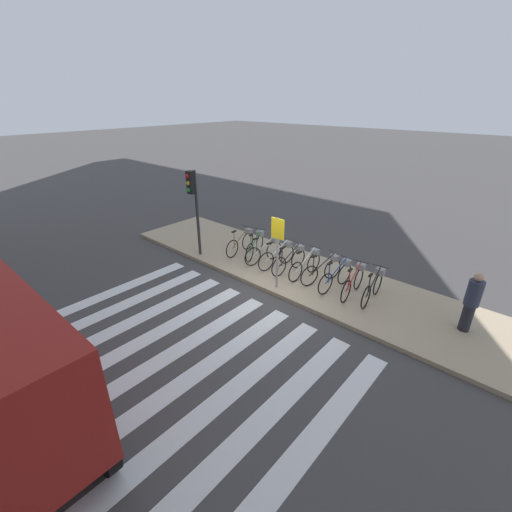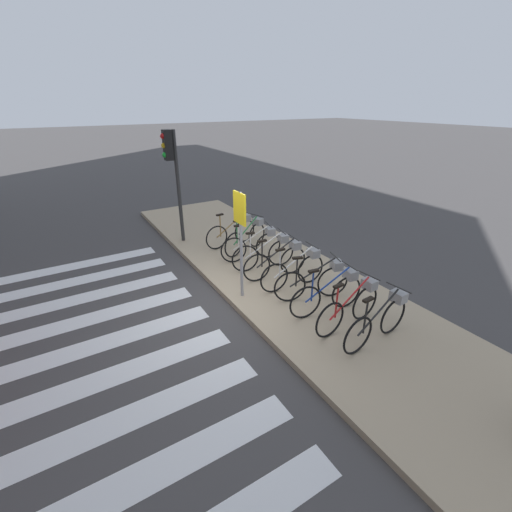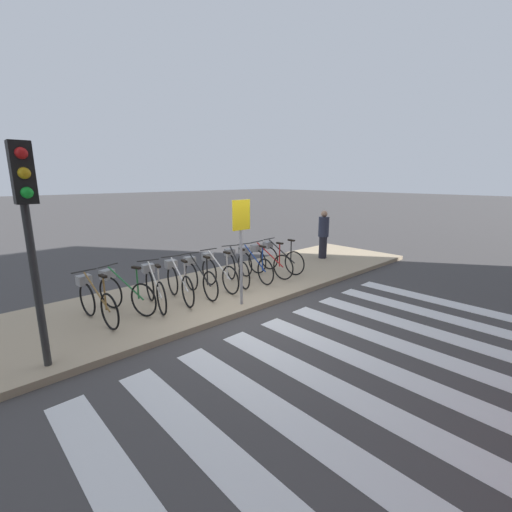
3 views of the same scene
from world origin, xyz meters
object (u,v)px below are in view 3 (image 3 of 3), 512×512
(parked_bicycle_8, at_px, (267,260))
(parked_bicycle_9, at_px, (279,257))
(parked_bicycle_2, at_px, (154,286))
(sign_post, at_px, (241,234))
(parked_bicycle_3, at_px, (178,280))
(parked_bicycle_5, at_px, (217,271))
(traffic_light, at_px, (27,211))
(parked_bicycle_7, at_px, (253,264))
(parked_bicycle_4, at_px, (198,276))
(parked_bicycle_6, at_px, (236,266))
(pedestrian, at_px, (323,234))
(parked_bicycle_0, at_px, (95,299))
(parked_bicycle_1, at_px, (123,291))

(parked_bicycle_8, bearing_deg, parked_bicycle_9, 8.75)
(parked_bicycle_2, bearing_deg, sign_post, -39.82)
(sign_post, bearing_deg, parked_bicycle_8, 31.44)
(parked_bicycle_9, bearing_deg, parked_bicycle_8, -171.25)
(parked_bicycle_3, height_order, parked_bicycle_5, same)
(parked_bicycle_5, xyz_separation_m, traffic_light, (-3.85, -1.26, 1.76))
(traffic_light, bearing_deg, parked_bicycle_7, 13.79)
(parked_bicycle_4, relative_size, parked_bicycle_6, 1.04)
(parked_bicycle_9, relative_size, sign_post, 0.72)
(parked_bicycle_9, bearing_deg, parked_bicycle_6, -179.48)
(parked_bicycle_6, height_order, pedestrian, pedestrian)
(parked_bicycle_6, bearing_deg, pedestrian, 2.56)
(parked_bicycle_5, distance_m, parked_bicycle_7, 1.11)
(traffic_light, distance_m, sign_post, 3.66)
(parked_bicycle_0, xyz_separation_m, traffic_light, (-1.05, -1.23, 1.76))
(parked_bicycle_4, relative_size, parked_bicycle_5, 1.00)
(parked_bicycle_8, xyz_separation_m, parked_bicycle_9, (0.55, 0.08, 0.00))
(parked_bicycle_3, distance_m, pedestrian, 5.60)
(parked_bicycle_7, relative_size, parked_bicycle_8, 1.00)
(parked_bicycle_2, distance_m, parked_bicycle_9, 3.85)
(parked_bicycle_5, relative_size, parked_bicycle_8, 1.00)
(parked_bicycle_4, relative_size, sign_post, 0.72)
(parked_bicycle_2, xyz_separation_m, parked_bicycle_3, (0.56, 0.00, 0.00))
(parked_bicycle_5, relative_size, parked_bicycle_6, 1.04)
(pedestrian, relative_size, sign_post, 0.72)
(parked_bicycle_1, bearing_deg, sign_post, -33.36)
(parked_bicycle_3, bearing_deg, parked_bicycle_2, -179.92)
(parked_bicycle_5, xyz_separation_m, sign_post, (-0.27, -1.21, 1.05))
(parked_bicycle_8, relative_size, sign_post, 0.72)
(parked_bicycle_4, height_order, pedestrian, pedestrian)
(parked_bicycle_3, height_order, pedestrian, pedestrian)
(parked_bicycle_5, bearing_deg, parked_bicycle_4, -173.81)
(parked_bicycle_1, height_order, parked_bicycle_6, same)
(parked_bicycle_0, relative_size, parked_bicycle_9, 1.00)
(traffic_light, bearing_deg, parked_bicycle_6, 16.21)
(parked_bicycle_9, height_order, sign_post, sign_post)
(parked_bicycle_6, bearing_deg, traffic_light, -163.79)
(parked_bicycle_2, xyz_separation_m, sign_post, (1.39, -1.16, 1.05))
(parked_bicycle_6, height_order, parked_bicycle_8, same)
(parked_bicycle_8, height_order, pedestrian, pedestrian)
(parked_bicycle_8, bearing_deg, parked_bicycle_3, -179.77)
(parked_bicycle_7, bearing_deg, parked_bicycle_1, 177.65)
(parked_bicycle_3, bearing_deg, parked_bicycle_7, 0.13)
(pedestrian, height_order, sign_post, sign_post)
(parked_bicycle_8, bearing_deg, parked_bicycle_6, 176.16)
(parked_bicycle_0, height_order, parked_bicycle_5, same)
(parked_bicycle_6, bearing_deg, parked_bicycle_4, -175.46)
(traffic_light, bearing_deg, parked_bicycle_2, 28.84)
(parked_bicycle_2, relative_size, traffic_light, 0.51)
(parked_bicycle_0, xyz_separation_m, parked_bicycle_8, (4.45, -0.00, 0.00))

